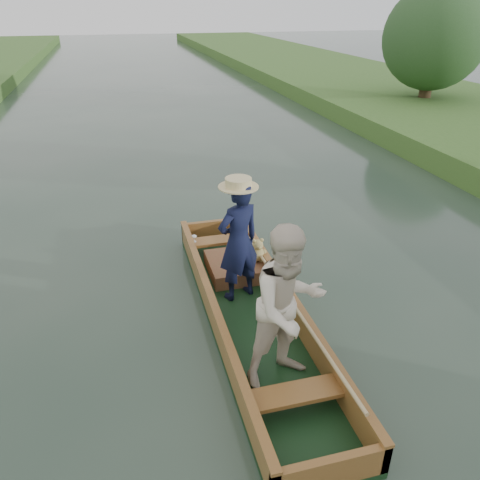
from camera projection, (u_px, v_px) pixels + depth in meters
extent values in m
plane|color=#283D30|center=(251.00, 323.00, 6.23)|extent=(120.00, 120.00, 0.00)
cylinder|color=#47331E|center=(427.00, 82.00, 17.18)|extent=(0.44, 0.44, 2.25)
sphere|color=#21451B|center=(435.00, 37.00, 16.48)|extent=(3.60, 3.60, 3.60)
sphere|color=#21451B|center=(442.00, 48.00, 17.06)|extent=(2.20, 2.20, 2.20)
cube|color=black|center=(252.00, 321.00, 6.22)|extent=(1.10, 5.00, 0.08)
cube|color=#905F2C|center=(214.00, 314.00, 6.01)|extent=(0.08, 5.00, 0.32)
cube|color=#905F2C|center=(288.00, 303.00, 6.24)|extent=(0.08, 5.00, 0.32)
cube|color=#905F2C|center=(213.00, 229.00, 8.24)|extent=(1.10, 0.08, 0.32)
cube|color=#905F2C|center=(331.00, 471.00, 4.01)|extent=(1.10, 0.08, 0.32)
cube|color=#905F2C|center=(213.00, 303.00, 5.93)|extent=(0.10, 5.00, 0.04)
cube|color=#905F2C|center=(289.00, 291.00, 6.16)|extent=(0.10, 5.00, 0.04)
cube|color=#905F2C|center=(220.00, 240.00, 7.73)|extent=(0.94, 0.30, 0.05)
cube|color=#905F2C|center=(296.00, 393.00, 4.72)|extent=(0.94, 0.30, 0.05)
imported|color=#101433|center=(239.00, 242.00, 6.28)|extent=(0.73, 0.60, 1.73)
cylinder|color=beige|center=(238.00, 184.00, 5.90)|extent=(0.52, 0.52, 0.12)
imported|color=silver|center=(288.00, 307.00, 4.84)|extent=(1.04, 0.90, 1.85)
cube|color=maroon|center=(236.00, 266.00, 7.19)|extent=(0.85, 0.90, 0.22)
sphere|color=tan|center=(257.00, 254.00, 7.07)|extent=(0.22, 0.22, 0.22)
sphere|color=tan|center=(258.00, 245.00, 6.98)|extent=(0.16, 0.16, 0.16)
sphere|color=tan|center=(254.00, 241.00, 6.94)|extent=(0.06, 0.06, 0.06)
sphere|color=tan|center=(262.00, 240.00, 6.96)|extent=(0.06, 0.06, 0.06)
sphere|color=tan|center=(259.00, 248.00, 6.93)|extent=(0.06, 0.06, 0.06)
sphere|color=tan|center=(252.00, 253.00, 7.01)|extent=(0.08, 0.08, 0.08)
sphere|color=tan|center=(264.00, 252.00, 7.05)|extent=(0.08, 0.08, 0.08)
sphere|color=tan|center=(255.00, 261.00, 7.07)|extent=(0.09, 0.09, 0.09)
sphere|color=tan|center=(261.00, 260.00, 7.09)|extent=(0.09, 0.09, 0.09)
cylinder|color=silver|center=(194.00, 242.00, 7.62)|extent=(0.07, 0.07, 0.01)
cylinder|color=silver|center=(194.00, 239.00, 7.60)|extent=(0.01, 0.01, 0.08)
ellipsoid|color=silver|center=(194.00, 236.00, 7.57)|extent=(0.09, 0.09, 0.05)
cylinder|color=tan|center=(284.00, 291.00, 6.10)|extent=(0.04, 4.39, 0.20)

